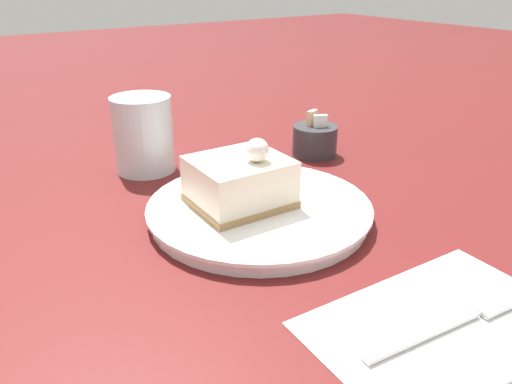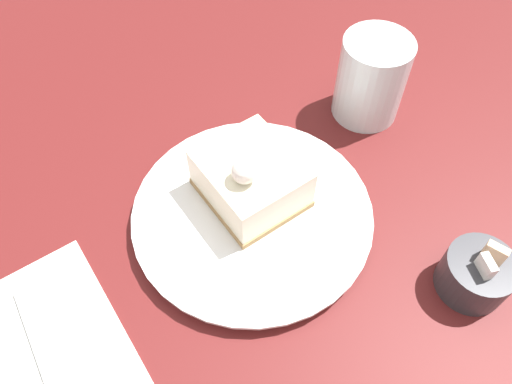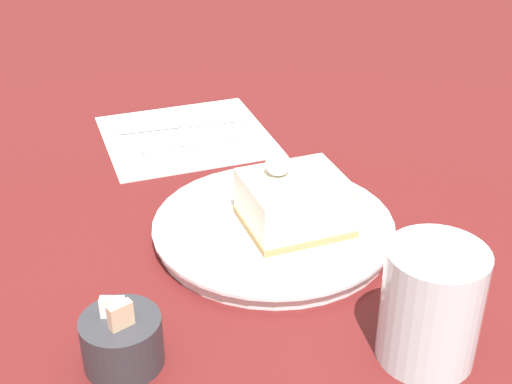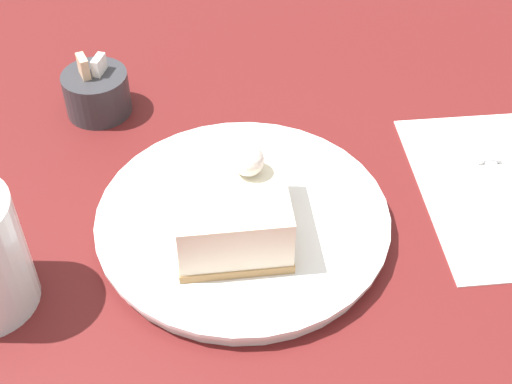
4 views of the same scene
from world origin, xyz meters
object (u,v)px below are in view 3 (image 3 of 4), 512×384
(fork, at_px, (180,143))
(drinking_glass, at_px, (431,305))
(plate, at_px, (273,229))
(sugar_bowl, at_px, (122,340))
(knife, at_px, (193,124))
(cake_slice, at_px, (294,201))

(fork, distance_m, drinking_glass, 0.47)
(plate, height_order, drinking_glass, drinking_glass)
(sugar_bowl, xyz_separation_m, drinking_glass, (-0.09, -0.24, 0.03))
(fork, xyz_separation_m, sugar_bowl, (-0.37, 0.16, 0.02))
(sugar_bowl, bearing_deg, plate, -56.29)
(sugar_bowl, bearing_deg, knife, -24.68)
(cake_slice, xyz_separation_m, knife, (0.31, 0.01, -0.04))
(fork, height_order, drinking_glass, drinking_glass)
(plate, distance_m, knife, 0.30)
(cake_slice, relative_size, sugar_bowl, 1.57)
(fork, height_order, knife, same)
(drinking_glass, bearing_deg, cake_slice, 8.38)
(cake_slice, distance_m, knife, 0.31)
(plate, height_order, sugar_bowl, sugar_bowl)
(cake_slice, distance_m, sugar_bowl, 0.24)
(drinking_glass, bearing_deg, plate, 12.65)
(plate, distance_m, drinking_glass, 0.22)
(plate, relative_size, knife, 1.43)
(fork, bearing_deg, drinking_glass, -164.59)
(drinking_glass, bearing_deg, fork, 9.60)
(plate, xyz_separation_m, fork, (0.24, 0.03, -0.01))
(knife, bearing_deg, plate, -175.18)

